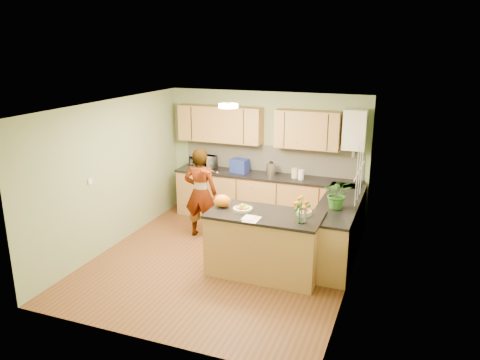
% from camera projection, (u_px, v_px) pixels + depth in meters
% --- Properties ---
extents(floor, '(4.50, 4.50, 0.00)m').
position_uv_depth(floor, '(222.00, 261.00, 7.55)').
color(floor, brown).
rests_on(floor, ground).
extents(ceiling, '(4.00, 4.50, 0.02)m').
position_uv_depth(ceiling, '(221.00, 106.00, 6.85)').
color(ceiling, silver).
rests_on(ceiling, wall_back).
extents(wall_back, '(4.00, 0.02, 2.50)m').
position_uv_depth(wall_back, '(266.00, 155.00, 9.22)').
color(wall_back, '#97A878').
rests_on(wall_back, floor).
extents(wall_front, '(4.00, 0.02, 2.50)m').
position_uv_depth(wall_front, '(142.00, 243.00, 5.18)').
color(wall_front, '#97A878').
rests_on(wall_front, floor).
extents(wall_left, '(0.02, 4.50, 2.50)m').
position_uv_depth(wall_left, '(112.00, 175.00, 7.88)').
color(wall_left, '#97A878').
rests_on(wall_left, floor).
extents(wall_right, '(0.02, 4.50, 2.50)m').
position_uv_depth(wall_right, '(353.00, 202.00, 6.52)').
color(wall_right, '#97A878').
rests_on(wall_right, floor).
extents(back_counter, '(3.64, 0.62, 0.94)m').
position_uv_depth(back_counter, '(266.00, 198.00, 9.13)').
color(back_counter, '#AE7845').
rests_on(back_counter, floor).
extents(right_counter, '(0.62, 2.24, 0.94)m').
position_uv_depth(right_counter, '(339.00, 229.00, 7.60)').
color(right_counter, '#AE7845').
rests_on(right_counter, floor).
extents(splashback, '(3.60, 0.02, 0.52)m').
position_uv_depth(splashback, '(271.00, 159.00, 9.18)').
color(splashback, beige).
rests_on(splashback, back_counter).
extents(upper_cabinets, '(3.20, 0.34, 0.70)m').
position_uv_depth(upper_cabinets, '(255.00, 126.00, 8.96)').
color(upper_cabinets, '#AE7845').
rests_on(upper_cabinets, wall_back).
extents(boiler, '(0.40, 0.30, 0.86)m').
position_uv_depth(boiler, '(355.00, 130.00, 8.31)').
color(boiler, white).
rests_on(boiler, wall_back).
extents(window_right, '(0.01, 1.30, 1.05)m').
position_uv_depth(window_right, '(360.00, 171.00, 6.97)').
color(window_right, white).
rests_on(window_right, wall_right).
extents(light_switch, '(0.02, 0.09, 0.09)m').
position_uv_depth(light_switch, '(90.00, 181.00, 7.32)').
color(light_switch, white).
rests_on(light_switch, wall_left).
extents(ceiling_lamp, '(0.30, 0.30, 0.07)m').
position_uv_depth(ceiling_lamp, '(228.00, 106.00, 7.13)').
color(ceiling_lamp, '#FFEABF').
rests_on(ceiling_lamp, ceiling).
extents(peninsula_island, '(1.69, 0.86, 0.97)m').
position_uv_depth(peninsula_island, '(264.00, 244.00, 7.02)').
color(peninsula_island, '#AE7845').
rests_on(peninsula_island, floor).
extents(fruit_dish, '(0.29, 0.29, 0.10)m').
position_uv_depth(fruit_dish, '(243.00, 208.00, 6.99)').
color(fruit_dish, beige).
rests_on(fruit_dish, peninsula_island).
extents(orange_bowl, '(0.22, 0.22, 0.13)m').
position_uv_depth(orange_bowl, '(304.00, 211.00, 6.82)').
color(orange_bowl, beige).
rests_on(orange_bowl, peninsula_island).
extents(flower_vase, '(0.25, 0.25, 0.46)m').
position_uv_depth(flower_vase, '(303.00, 202.00, 6.43)').
color(flower_vase, silver).
rests_on(flower_vase, peninsula_island).
extents(orange_bag, '(0.30, 0.28, 0.19)m').
position_uv_depth(orange_bag, '(222.00, 201.00, 7.14)').
color(orange_bag, orange).
rests_on(orange_bag, peninsula_island).
extents(papers, '(0.21, 0.28, 0.01)m').
position_uv_depth(papers, '(252.00, 219.00, 6.65)').
color(papers, white).
rests_on(papers, peninsula_island).
extents(violinist, '(0.64, 0.47, 1.63)m').
position_uv_depth(violinist, '(201.00, 193.00, 8.33)').
color(violinist, '#E19F8A').
rests_on(violinist, floor).
extents(violin, '(0.58, 0.50, 0.14)m').
position_uv_depth(violin, '(205.00, 170.00, 7.92)').
color(violin, '#491304').
rests_on(violin, violinist).
extents(microwave, '(0.53, 0.40, 0.27)m').
position_uv_depth(microwave, '(203.00, 162.00, 9.43)').
color(microwave, white).
rests_on(microwave, back_counter).
extents(blue_box, '(0.36, 0.28, 0.26)m').
position_uv_depth(blue_box, '(240.00, 166.00, 9.15)').
color(blue_box, navy).
rests_on(blue_box, back_counter).
extents(kettle, '(0.18, 0.18, 0.33)m').
position_uv_depth(kettle, '(271.00, 169.00, 8.94)').
color(kettle, '#B5B5BA').
rests_on(kettle, back_counter).
extents(jar_cream, '(0.16, 0.16, 0.19)m').
position_uv_depth(jar_cream, '(295.00, 173.00, 8.78)').
color(jar_cream, beige).
rests_on(jar_cream, back_counter).
extents(jar_white, '(0.12, 0.12, 0.18)m').
position_uv_depth(jar_white, '(301.00, 175.00, 8.69)').
color(jar_white, white).
rests_on(jar_white, back_counter).
extents(potted_plant, '(0.47, 0.43, 0.47)m').
position_uv_depth(potted_plant, '(338.00, 194.00, 7.12)').
color(potted_plant, '#2F6923').
rests_on(potted_plant, right_counter).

